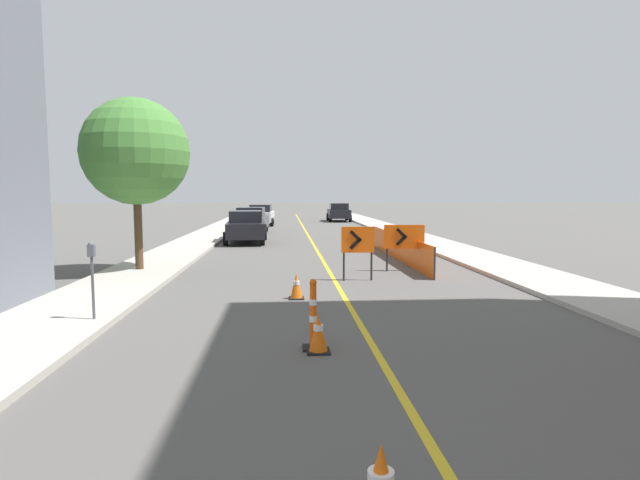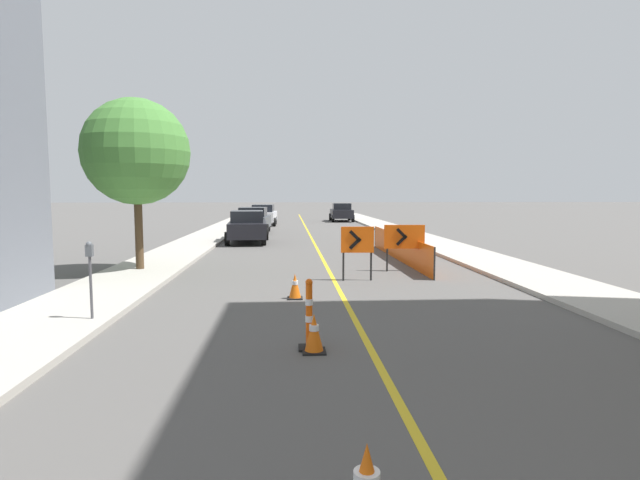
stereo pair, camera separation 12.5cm
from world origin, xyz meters
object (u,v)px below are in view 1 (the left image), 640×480
Objects in this scene: delineator_post_rear at (313,319)px; parked_car_curb_near at (246,227)px; traffic_cone_fifth at (296,286)px; parked_car_curb_mid at (251,220)px; street_tree_left_near at (136,152)px; arrow_barricade_secondary at (404,238)px; traffic_cone_fourth at (318,333)px; parked_car_opposite_side at (339,212)px; parked_car_curb_far at (261,215)px; parking_meter_far_curb at (92,265)px; arrow_barricade_primary at (358,243)px.

delineator_post_rear is 17.29m from parked_car_curb_near.
traffic_cone_fifth is 0.13× the size of parked_car_curb_mid.
arrow_barricade_secondary is at bearing -1.76° from street_tree_left_near.
traffic_cone_fourth is 0.14× the size of parked_car_curb_mid.
parked_car_opposite_side is 29.68m from street_tree_left_near.
traffic_cone_fifth is 3.77m from delineator_post_rear.
parked_car_opposite_side is at bearing 81.98° from traffic_cone_fifth.
parked_car_curb_far is at bearing 91.26° from parked_car_curb_mid.
parked_car_curb_far is 3.05× the size of parking_meter_far_curb.
street_tree_left_near reaches higher than parking_meter_far_curb.
parked_car_curb_far is (-2.19, 30.73, 0.32)m from delineator_post_rear.
traffic_cone_fifth is 13.55m from parked_car_curb_near.
parked_car_curb_near is at bearing 83.96° from parking_meter_far_curb.
parked_car_curb_near and parked_car_opposite_side have the same top height.
delineator_post_rear is at bearing -23.18° from parking_meter_far_curb.
parked_car_opposite_side is at bearing 41.24° from parked_car_curb_far.
parked_car_curb_near is at bearing -85.69° from parked_car_curb_mid.
arrow_barricade_primary is 11.73m from parked_car_curb_near.
arrow_barricade_primary is 1.05× the size of parking_meter_far_curb.
arrow_barricade_secondary reaches higher than traffic_cone_fifth.
parked_car_curb_mid is at bearing 80.92° from street_tree_left_near.
parked_car_opposite_side is 35.28m from parking_meter_far_curb.
parked_car_curb_far is (0.25, 7.57, 0.00)m from parked_car_curb_mid.
parked_car_curb_near is at bearing 97.84° from traffic_cone_fourth.
parking_meter_far_curb is (-7.25, -5.98, 0.10)m from arrow_barricade_secondary.
parked_car_curb_mid is at bearing 96.14° from traffic_cone_fourth.
arrow_barricade_primary is at bearing 38.29° from parking_meter_far_curb.
delineator_post_rear is 8.37m from arrow_barricade_secondary.
parked_car_curb_far is 23.15m from street_tree_left_near.
delineator_post_rear is 36.24m from parked_car_opposite_side.
parked_car_opposite_side is (4.54, 32.21, 0.51)m from traffic_cone_fifth.
arrow_barricade_primary is at bearing -73.57° from parked_car_curb_mid.
delineator_post_rear is (0.17, -3.76, 0.19)m from traffic_cone_fifth.
parked_car_curb_near is 9.98m from street_tree_left_near.
parking_meter_far_curb is at bearing 156.82° from delineator_post_rear.
arrow_barricade_primary is 7.07m from parking_meter_far_curb.
arrow_barricade_secondary is at bearing -90.39° from parked_car_opposite_side.
traffic_cone_fourth is at bearing -108.84° from arrow_barricade_secondary.
traffic_cone_fourth is 1.02× the size of traffic_cone_fifth.
arrow_barricade_secondary is 16.53m from parked_car_curb_mid.
arrow_barricade_primary is 0.35× the size of parked_car_opposite_side.
parked_car_curb_far is at bearing 101.48° from arrow_barricade_primary.
parked_car_curb_near is at bearing -87.85° from parked_car_curb_far.
parked_car_curb_far reaches higher than traffic_cone_fifth.
delineator_post_rear is 0.25× the size of parked_car_curb_near.
parked_car_curb_far is 1.01× the size of parked_car_opposite_side.
parking_meter_far_curb is at bearing -81.52° from street_tree_left_near.
street_tree_left_near is (-9.25, -28.05, 2.87)m from parked_car_opposite_side.
delineator_post_rear is at bearing -58.36° from street_tree_left_near.
parking_meter_far_curb is (-1.63, -15.44, 0.33)m from parked_car_curb_near.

